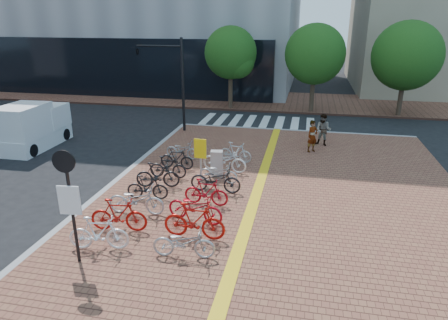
% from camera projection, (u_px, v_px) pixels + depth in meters
% --- Properties ---
extents(ground, '(120.00, 120.00, 0.00)m').
position_uv_depth(ground, '(191.00, 220.00, 13.88)').
color(ground, black).
rests_on(ground, ground).
extents(kerb_north, '(14.00, 0.25, 0.15)m').
position_uv_depth(kerb_north, '(293.00, 131.00, 24.33)').
color(kerb_north, gray).
rests_on(kerb_north, ground).
extents(far_sidewalk, '(70.00, 8.00, 0.15)m').
position_uv_depth(far_sidewalk, '(262.00, 101.00, 33.20)').
color(far_sidewalk, brown).
rests_on(far_sidewalk, ground).
extents(crosswalk, '(7.50, 4.00, 0.01)m').
position_uv_depth(crosswalk, '(257.00, 122.00, 26.68)').
color(crosswalk, silver).
rests_on(crosswalk, ground).
extents(street_trees, '(16.20, 4.60, 6.35)m').
position_uv_depth(street_trees, '(330.00, 56.00, 27.59)').
color(street_trees, '#38281E').
rests_on(street_trees, far_sidewalk).
extents(bike_0, '(1.84, 0.82, 1.07)m').
position_uv_depth(bike_0, '(99.00, 233.00, 11.66)').
color(bike_0, white).
rests_on(bike_0, sidewalk).
extents(bike_1, '(1.89, 0.73, 1.11)m').
position_uv_depth(bike_1, '(119.00, 215.00, 12.69)').
color(bike_1, '#9F110B').
rests_on(bike_1, sidewalk).
extents(bike_2, '(2.05, 0.84, 1.05)m').
position_uv_depth(bike_2, '(136.00, 200.00, 13.80)').
color(bike_2, '#B4B4B9').
rests_on(bike_2, sidewalk).
extents(bike_3, '(1.62, 0.60, 0.95)m').
position_uv_depth(bike_3, '(147.00, 187.00, 14.96)').
color(bike_3, black).
rests_on(bike_3, sidewalk).
extents(bike_4, '(1.82, 0.81, 1.06)m').
position_uv_depth(bike_4, '(158.00, 175.00, 15.99)').
color(bike_4, black).
rests_on(bike_4, sidewalk).
extents(bike_5, '(1.63, 0.53, 0.97)m').
position_uv_depth(bike_5, '(168.00, 167.00, 16.95)').
color(bike_5, black).
rests_on(bike_5, sidewalk).
extents(bike_6, '(1.61, 0.54, 0.95)m').
position_uv_depth(bike_6, '(177.00, 158.00, 17.99)').
color(bike_6, black).
rests_on(bike_6, sidewalk).
extents(bike_7, '(1.70, 0.76, 0.87)m').
position_uv_depth(bike_7, '(182.00, 150.00, 19.33)').
color(bike_7, '#B6B6BB').
rests_on(bike_7, sidewalk).
extents(bike_8, '(1.86, 0.81, 0.95)m').
position_uv_depth(bike_8, '(184.00, 242.00, 11.31)').
color(bike_8, '#A3A3A7').
rests_on(bike_8, sidewalk).
extents(bike_9, '(1.96, 0.56, 1.18)m').
position_uv_depth(bike_9, '(194.00, 221.00, 12.26)').
color(bike_9, '#AE130C').
rests_on(bike_9, sidewalk).
extents(bike_10, '(2.08, 1.05, 1.04)m').
position_uv_depth(bike_10, '(195.00, 207.00, 13.29)').
color(bike_10, '#B20C1A').
rests_on(bike_10, sidewalk).
extents(bike_11, '(1.70, 0.59, 1.00)m').
position_uv_depth(bike_11, '(206.00, 192.00, 14.49)').
color(bike_11, '#A60B17').
rests_on(bike_11, sidewalk).
extents(bike_12, '(2.00, 0.70, 1.05)m').
position_uv_depth(bike_12, '(216.00, 179.00, 15.55)').
color(bike_12, black).
rests_on(bike_12, sidewalk).
extents(bike_13, '(1.71, 0.76, 0.87)m').
position_uv_depth(bike_13, '(218.00, 172.00, 16.49)').
color(bike_13, '#B5B5BA').
rests_on(bike_13, sidewalk).
extents(bike_14, '(2.09, 0.96, 1.06)m').
position_uv_depth(bike_14, '(225.00, 160.00, 17.63)').
color(bike_14, white).
rests_on(bike_14, sidewalk).
extents(bike_15, '(1.65, 0.75, 0.96)m').
position_uv_depth(bike_15, '(235.00, 152.00, 18.81)').
color(bike_15, silver).
rests_on(bike_15, sidewalk).
extents(pedestrian_a, '(0.71, 0.68, 1.63)m').
position_uv_depth(pedestrian_a, '(312.00, 136.00, 20.16)').
color(pedestrian_a, gray).
rests_on(pedestrian_a, sidewalk).
extents(pedestrian_b, '(0.99, 0.88, 1.70)m').
position_uv_depth(pedestrian_b, '(323.00, 130.00, 21.13)').
color(pedestrian_b, '#4C5361').
rests_on(pedestrian_b, sidewalk).
extents(utility_box, '(0.56, 0.44, 1.12)m').
position_uv_depth(utility_box, '(217.00, 163.00, 17.14)').
color(utility_box, '#B6B6BB').
rests_on(utility_box, sidewalk).
extents(yellow_sign, '(0.51, 0.13, 1.88)m').
position_uv_depth(yellow_sign, '(200.00, 153.00, 16.21)').
color(yellow_sign, '#B7B7BC').
rests_on(yellow_sign, sidewalk).
extents(notice_sign, '(0.62, 0.17, 3.32)m').
position_uv_depth(notice_sign, '(69.00, 194.00, 10.53)').
color(notice_sign, black).
rests_on(notice_sign, sidewalk).
extents(traffic_light_pole, '(2.91, 1.12, 5.42)m').
position_uv_depth(traffic_light_pole, '(162.00, 67.00, 23.23)').
color(traffic_light_pole, black).
rests_on(traffic_light_pole, sidewalk).
extents(box_truck, '(1.92, 4.23, 2.42)m').
position_uv_depth(box_truck, '(33.00, 127.00, 21.20)').
color(box_truck, white).
rests_on(box_truck, ground).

